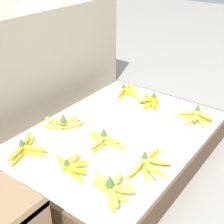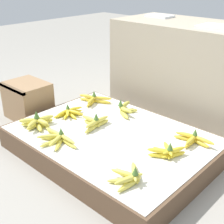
{
  "view_description": "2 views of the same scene",
  "coord_description": "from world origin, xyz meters",
  "views": [
    {
      "loc": [
        -1.2,
        -0.85,
        1.09
      ],
      "look_at": [
        0.11,
        0.12,
        0.18
      ],
      "focal_mm": 50.0,
      "sensor_mm": 36.0,
      "label": 1
    },
    {
      "loc": [
        1.17,
        -1.24,
        1.08
      ],
      "look_at": [
        -0.1,
        0.11,
        0.22
      ],
      "focal_mm": 50.0,
      "sensor_mm": 36.0,
      "label": 2
    }
  ],
  "objects": [
    {
      "name": "banana_bunch_middle_left",
      "position": [
        -0.39,
        -0.01,
        0.17
      ],
      "size": [
        0.14,
        0.22,
        0.08
      ],
      "color": "yellow",
      "rests_on": "display_platform"
    },
    {
      "name": "banana_bunch_middle_midleft",
      "position": [
        -0.15,
        -0.01,
        0.18
      ],
      "size": [
        0.16,
        0.23,
        0.1
      ],
      "color": "#DBCC4C",
      "rests_on": "display_platform"
    },
    {
      "name": "banana_bunch_middle_right",
      "position": [
        0.4,
        0.02,
        0.17
      ],
      "size": [
        0.17,
        0.18,
        0.1
      ],
      "color": "yellow",
      "rests_on": "display_platform"
    },
    {
      "name": "banana_bunch_front_midleft",
      "position": [
        -0.17,
        -0.29,
        0.17
      ],
      "size": [
        0.3,
        0.18,
        0.09
      ],
      "color": "#DBCC4C",
      "rests_on": "display_platform"
    },
    {
      "name": "display_platform",
      "position": [
        0.0,
        0.0,
        0.07
      ],
      "size": [
        1.22,
        0.88,
        0.14
      ],
      "color": "brown",
      "rests_on": "ground_plane"
    },
    {
      "name": "banana_bunch_back_left",
      "position": [
        -0.44,
        0.26,
        0.17
      ],
      "size": [
        0.25,
        0.21,
        0.09
      ],
      "color": "gold",
      "rests_on": "display_platform"
    },
    {
      "name": "banana_bunch_back_right",
      "position": [
        0.43,
        0.24,
        0.17
      ],
      "size": [
        0.25,
        0.15,
        0.09
      ],
      "color": "gold",
      "rests_on": "display_platform"
    },
    {
      "name": "foam_tray_white",
      "position": [
        0.23,
        0.8,
        0.72
      ],
      "size": [
        0.25,
        0.2,
        0.02
      ],
      "color": "white",
      "rests_on": "back_vendor_table"
    },
    {
      "name": "banana_bunch_back_midleft",
      "position": [
        -0.14,
        0.28,
        0.18
      ],
      "size": [
        0.19,
        0.19,
        0.11
      ],
      "color": "gold",
      "rests_on": "display_platform"
    },
    {
      "name": "banana_bunch_front_right",
      "position": [
        0.39,
        -0.29,
        0.17
      ],
      "size": [
        0.17,
        0.23,
        0.1
      ],
      "color": "#DBCC4C",
      "rests_on": "display_platform"
    },
    {
      "name": "ground_plane",
      "position": [
        0.0,
        0.0,
        0.0
      ],
      "size": [
        10.0,
        10.0,
        0.0
      ],
      "primitive_type": "plane",
      "color": "gray"
    },
    {
      "name": "banana_bunch_front_left",
      "position": [
        -0.41,
        -0.27,
        0.18
      ],
      "size": [
        0.19,
        0.22,
        0.11
      ],
      "color": "#DBCC4C",
      "rests_on": "display_platform"
    },
    {
      "name": "back_vendor_table",
      "position": [
        0.11,
        0.91,
        0.36
      ],
      "size": [
        1.44,
        0.58,
        0.71
      ],
      "color": "tan",
      "rests_on": "ground_plane"
    }
  ]
}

